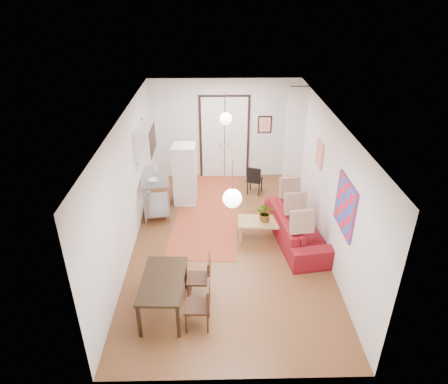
{
  "coord_description": "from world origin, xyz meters",
  "views": [
    {
      "loc": [
        -0.25,
        -7.41,
        5.27
      ],
      "look_at": [
        -0.08,
        0.08,
        1.25
      ],
      "focal_mm": 32.0,
      "sensor_mm": 36.0,
      "label": 1
    }
  ],
  "objects_px": {
    "kitchen_counter": "(156,188)",
    "fridge": "(185,175)",
    "dining_chair_near": "(199,272)",
    "dining_chair_far": "(197,299)",
    "dining_table": "(163,283)",
    "coffee_table": "(261,223)",
    "black_side_chair": "(255,176)",
    "sofa": "(298,227)"
  },
  "relations": [
    {
      "from": "dining_chair_near",
      "to": "sofa",
      "type": "bearing_deg",
      "value": 130.43
    },
    {
      "from": "dining_chair_far",
      "to": "dining_chair_near",
      "type": "bearing_deg",
      "value": -177.81
    },
    {
      "from": "coffee_table",
      "to": "kitchen_counter",
      "type": "bearing_deg",
      "value": 153.65
    },
    {
      "from": "sofa",
      "to": "fridge",
      "type": "relative_size",
      "value": 1.47
    },
    {
      "from": "dining_chair_near",
      "to": "black_side_chair",
      "type": "height_order",
      "value": "dining_chair_near"
    },
    {
      "from": "kitchen_counter",
      "to": "dining_chair_far",
      "type": "bearing_deg",
      "value": -80.75
    },
    {
      "from": "fridge",
      "to": "black_side_chair",
      "type": "distance_m",
      "value": 1.97
    },
    {
      "from": "coffee_table",
      "to": "black_side_chair",
      "type": "bearing_deg",
      "value": 88.26
    },
    {
      "from": "sofa",
      "to": "black_side_chair",
      "type": "height_order",
      "value": "black_side_chair"
    },
    {
      "from": "kitchen_counter",
      "to": "fridge",
      "type": "distance_m",
      "value": 0.85
    },
    {
      "from": "kitchen_counter",
      "to": "fridge",
      "type": "relative_size",
      "value": 0.86
    },
    {
      "from": "coffee_table",
      "to": "sofa",
      "type": "bearing_deg",
      "value": -7.62
    },
    {
      "from": "kitchen_counter",
      "to": "dining_chair_far",
      "type": "xyz_separation_m",
      "value": [
        1.16,
        -3.74,
        -0.16
      ]
    },
    {
      "from": "dining_chair_near",
      "to": "kitchen_counter",
      "type": "bearing_deg",
      "value": -156.9
    },
    {
      "from": "dining_chair_far",
      "to": "dining_table",
      "type": "bearing_deg",
      "value": -111.52
    },
    {
      "from": "fridge",
      "to": "black_side_chair",
      "type": "relative_size",
      "value": 1.94
    },
    {
      "from": "coffee_table",
      "to": "dining_chair_near",
      "type": "xyz_separation_m",
      "value": [
        -1.33,
        -1.81,
        0.12
      ]
    },
    {
      "from": "dining_chair_near",
      "to": "black_side_chair",
      "type": "xyz_separation_m",
      "value": [
        1.4,
        4.05,
        -0.03
      ]
    },
    {
      "from": "dining_table",
      "to": "kitchen_counter",
      "type": "bearing_deg",
      "value": 99.18
    },
    {
      "from": "fridge",
      "to": "dining_chair_far",
      "type": "bearing_deg",
      "value": -80.99
    },
    {
      "from": "sofa",
      "to": "dining_table",
      "type": "xyz_separation_m",
      "value": [
        -2.75,
        -2.13,
        0.28
      ]
    },
    {
      "from": "sofa",
      "to": "dining_table",
      "type": "distance_m",
      "value": 3.5
    },
    {
      "from": "dining_chair_far",
      "to": "fridge",
      "type": "bearing_deg",
      "value": -171.5
    },
    {
      "from": "kitchen_counter",
      "to": "black_side_chair",
      "type": "xyz_separation_m",
      "value": [
        2.56,
        1.01,
        -0.18
      ]
    },
    {
      "from": "dining_chair_near",
      "to": "dining_chair_far",
      "type": "xyz_separation_m",
      "value": [
        0.0,
        -0.7,
        0.0
      ]
    },
    {
      "from": "sofa",
      "to": "black_side_chair",
      "type": "xyz_separation_m",
      "value": [
        -0.76,
        2.35,
        0.13
      ]
    },
    {
      "from": "fridge",
      "to": "dining_table",
      "type": "distance_m",
      "value": 3.95
    },
    {
      "from": "dining_table",
      "to": "dining_chair_near",
      "type": "relative_size",
      "value": 1.49
    },
    {
      "from": "dining_chair_near",
      "to": "dining_chair_far",
      "type": "distance_m",
      "value": 0.7
    },
    {
      "from": "dining_chair_far",
      "to": "coffee_table",
      "type": "bearing_deg",
      "value": 154.24
    },
    {
      "from": "dining_table",
      "to": "black_side_chair",
      "type": "distance_m",
      "value": 4.91
    },
    {
      "from": "dining_table",
      "to": "dining_chair_near",
      "type": "bearing_deg",
      "value": 36.04
    },
    {
      "from": "kitchen_counter",
      "to": "fridge",
      "type": "bearing_deg",
      "value": 25.68
    },
    {
      "from": "black_side_chair",
      "to": "dining_chair_near",
      "type": "bearing_deg",
      "value": 89.9
    },
    {
      "from": "coffee_table",
      "to": "black_side_chair",
      "type": "xyz_separation_m",
      "value": [
        0.07,
        2.24,
        0.09
      ]
    },
    {
      "from": "coffee_table",
      "to": "fridge",
      "type": "xyz_separation_m",
      "value": [
        -1.8,
        1.7,
        0.42
      ]
    },
    {
      "from": "coffee_table",
      "to": "dining_chair_far",
      "type": "relative_size",
      "value": 1.19
    },
    {
      "from": "dining_chair_far",
      "to": "black_side_chair",
      "type": "xyz_separation_m",
      "value": [
        1.4,
        4.75,
        -0.03
      ]
    },
    {
      "from": "dining_chair_near",
      "to": "dining_chair_far",
      "type": "height_order",
      "value": "same"
    },
    {
      "from": "sofa",
      "to": "dining_chair_near",
      "type": "relative_size",
      "value": 2.69
    },
    {
      "from": "fridge",
      "to": "kitchen_counter",
      "type": "bearing_deg",
      "value": -143.62
    },
    {
      "from": "dining_chair_far",
      "to": "sofa",
      "type": "bearing_deg",
      "value": 140.25
    }
  ]
}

